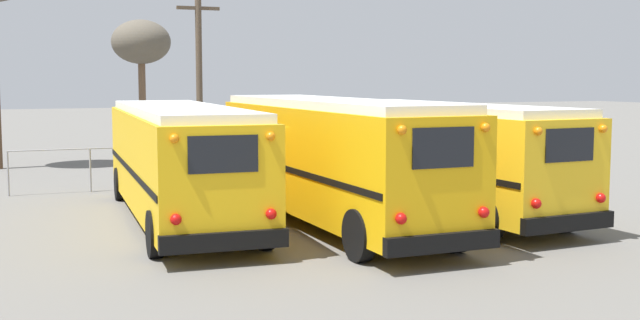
{
  "coord_description": "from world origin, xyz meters",
  "views": [
    {
      "loc": [
        -7.79,
        -19.23,
        3.67
      ],
      "look_at": [
        0.0,
        -0.23,
        1.55
      ],
      "focal_mm": 45.0,
      "sensor_mm": 36.0,
      "label": 1
    }
  ],
  "objects_px": {
    "school_bus_1": "(332,156)",
    "school_bus_2": "(444,154)",
    "school_bus_0": "(179,158)",
    "utility_pole": "(199,72)",
    "bare_tree_0": "(141,44)"
  },
  "relations": [
    {
      "from": "bare_tree_0",
      "to": "school_bus_2",
      "type": "bearing_deg",
      "value": -73.35
    },
    {
      "from": "school_bus_1",
      "to": "school_bus_2",
      "type": "relative_size",
      "value": 1.1
    },
    {
      "from": "school_bus_1",
      "to": "bare_tree_0",
      "type": "relative_size",
      "value": 1.74
    },
    {
      "from": "school_bus_2",
      "to": "utility_pole",
      "type": "bearing_deg",
      "value": 102.1
    },
    {
      "from": "school_bus_0",
      "to": "utility_pole",
      "type": "xyz_separation_m",
      "value": [
        3.69,
        12.84,
        2.27
      ]
    },
    {
      "from": "school_bus_0",
      "to": "school_bus_1",
      "type": "xyz_separation_m",
      "value": [
        3.4,
        -1.94,
        0.1
      ]
    },
    {
      "from": "school_bus_0",
      "to": "bare_tree_0",
      "type": "relative_size",
      "value": 1.79
    },
    {
      "from": "school_bus_0",
      "to": "school_bus_2",
      "type": "distance_m",
      "value": 6.99
    },
    {
      "from": "bare_tree_0",
      "to": "school_bus_1",
      "type": "bearing_deg",
      "value": -84.48
    },
    {
      "from": "school_bus_2",
      "to": "utility_pole",
      "type": "xyz_separation_m",
      "value": [
        -3.11,
        14.49,
        2.25
      ]
    },
    {
      "from": "school_bus_0",
      "to": "school_bus_2",
      "type": "height_order",
      "value": "school_bus_2"
    },
    {
      "from": "school_bus_2",
      "to": "bare_tree_0",
      "type": "relative_size",
      "value": 1.58
    },
    {
      "from": "utility_pole",
      "to": "school_bus_0",
      "type": "bearing_deg",
      "value": -106.01
    },
    {
      "from": "utility_pole",
      "to": "bare_tree_0",
      "type": "xyz_separation_m",
      "value": [
        -1.95,
        2.43,
        1.23
      ]
    },
    {
      "from": "school_bus_0",
      "to": "school_bus_2",
      "type": "relative_size",
      "value": 1.14
    }
  ]
}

